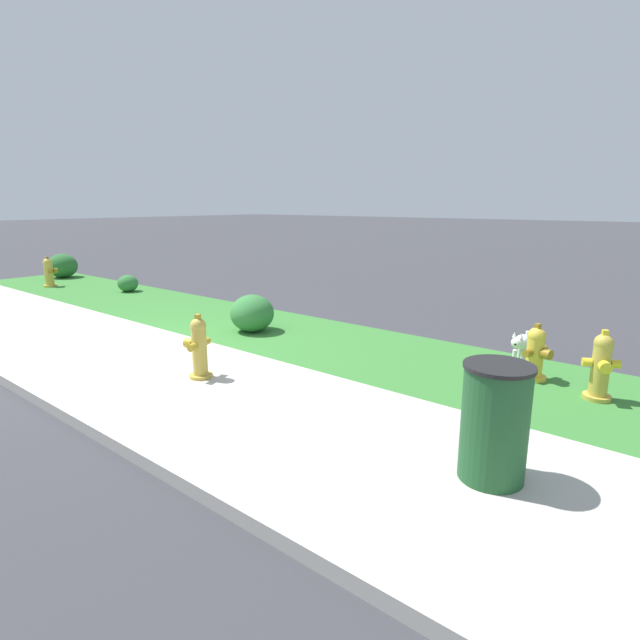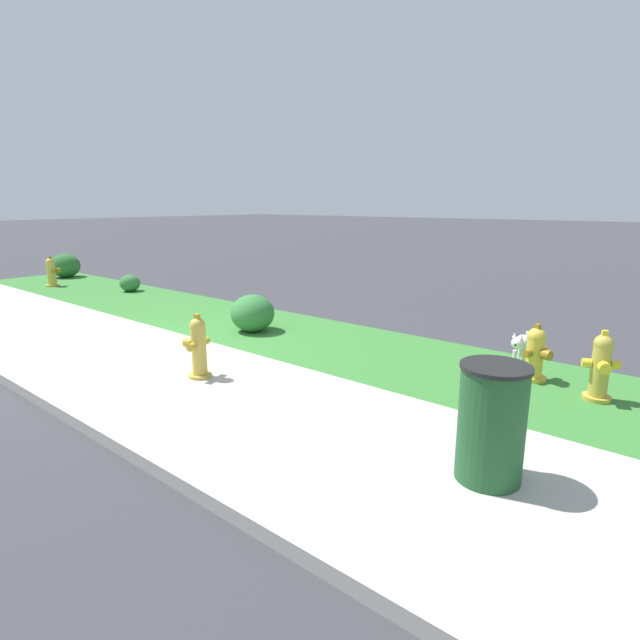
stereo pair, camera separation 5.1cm
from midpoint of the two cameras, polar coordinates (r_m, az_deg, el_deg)
The scene contains 13 objects.
ground_plane at distance 7.31m, azimuth -21.87°, elevation -3.92°, with size 120.00×120.00×0.00m, color #38383D.
sidewalk_pavement at distance 7.31m, azimuth -21.88°, elevation -3.88°, with size 18.00×2.49×0.01m, color #BCB7AD.
grass_verge at distance 8.64m, azimuth -7.91°, elevation -0.48°, with size 18.00×2.30×0.01m, color #387A33.
street_curb at distance 6.81m, azimuth -31.72°, elevation -5.70°, with size 18.00×0.16×0.12m, color #BCB7AD.
fire_hydrant_mid_block at distance 14.09m, azimuth -28.24°, elevation 4.85°, with size 0.39×0.36×0.75m.
fire_hydrant_across_street at distance 6.05m, azimuth -13.50°, elevation -3.06°, with size 0.33×0.37×0.78m.
fire_hydrant_by_grass_verge at distance 6.00m, azimuth 29.62°, elevation -4.72°, with size 0.37×0.34×0.76m.
fire_hydrant_at_driveway at distance 6.35m, azimuth 23.60°, elevation -3.57°, with size 0.36×0.38×0.68m.
small_white_dog at distance 7.03m, azimuth 22.22°, elevation -2.51°, with size 0.20×0.49×0.42m.
trash_bin at distance 3.97m, azimuth 19.36°, elevation -11.10°, with size 0.51×0.51×0.91m.
shrub_bush_far_verge at distance 8.12m, azimuth -7.53°, elevation 0.78°, with size 0.71×0.71×0.60m.
shrub_bush_near_lamp at distance 15.65m, azimuth -27.01°, elevation 5.56°, with size 0.77×0.77×0.66m.
shrub_bush_mid_verge at distance 12.54m, azimuth -20.79°, elevation 3.96°, with size 0.46×0.46×0.39m.
Camera 2 is at (6.24, -3.23, 2.04)m, focal length 28.00 mm.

